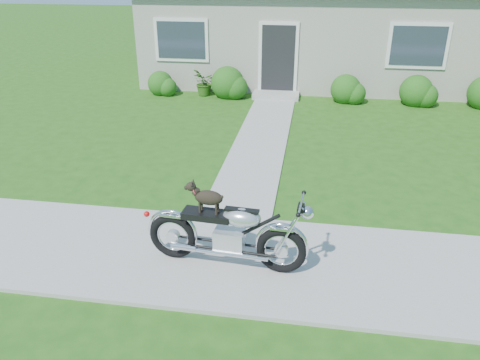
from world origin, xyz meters
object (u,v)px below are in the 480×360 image
(potted_plant_left, at_px, (205,83))
(potted_plant_right, at_px, (341,90))
(motorcycle_with_dog, at_px, (228,232))
(house, at_px, (330,14))

(potted_plant_left, distance_m, potted_plant_right, 4.14)
(potted_plant_right, relative_size, motorcycle_with_dog, 0.32)
(motorcycle_with_dog, bearing_deg, house, 87.93)
(potted_plant_left, xyz_separation_m, potted_plant_right, (4.14, 0.00, -0.05))
(potted_plant_left, bearing_deg, house, 42.94)
(house, distance_m, potted_plant_right, 3.91)
(potted_plant_left, bearing_deg, motorcycle_with_dog, -75.00)
(motorcycle_with_dog, bearing_deg, potted_plant_left, 109.27)
(house, xyz_separation_m, motorcycle_with_dog, (-1.35, -12.21, -1.60))
(motorcycle_with_dog, bearing_deg, potted_plant_right, 82.71)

